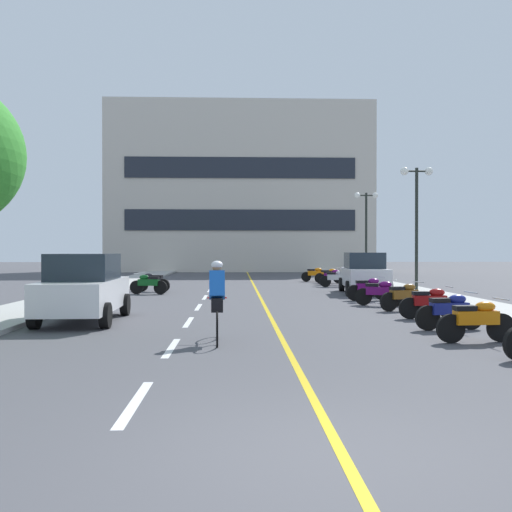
{
  "coord_description": "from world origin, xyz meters",
  "views": [
    {
      "loc": [
        -0.74,
        -5.11,
        1.9
      ],
      "look_at": [
        0.21,
        21.5,
        1.65
      ],
      "focal_mm": 39.8,
      "sensor_mm": 36.0,
      "label": 1
    }
  ],
  "objects_px": {
    "parked_car_near": "(84,287)",
    "motorcycle_7": "(369,288)",
    "motorcycle_3": "(450,310)",
    "motorcycle_4": "(430,302)",
    "street_lamp_far": "(366,216)",
    "motorcycle_10": "(336,278)",
    "motorcycle_11": "(332,276)",
    "cyclist_rider": "(217,300)",
    "motorcycle_5": "(404,296)",
    "motorcycle_6": "(380,292)",
    "motorcycle_9": "(152,282)",
    "motorcycle_12": "(329,275)",
    "motorcycle_8": "(148,283)",
    "motorcycle_2": "(477,320)",
    "parked_car_mid": "(364,273)",
    "street_lamp_mid": "(417,201)",
    "motorcycle_13": "(315,274)"
  },
  "relations": [
    {
      "from": "motorcycle_3",
      "to": "motorcycle_4",
      "type": "height_order",
      "value": "same"
    },
    {
      "from": "street_lamp_mid",
      "to": "motorcycle_12",
      "type": "bearing_deg",
      "value": 108.37
    },
    {
      "from": "motorcycle_6",
      "to": "motorcycle_12",
      "type": "bearing_deg",
      "value": 87.93
    },
    {
      "from": "motorcycle_11",
      "to": "parked_car_near",
      "type": "bearing_deg",
      "value": -120.6
    },
    {
      "from": "motorcycle_3",
      "to": "motorcycle_9",
      "type": "height_order",
      "value": "same"
    },
    {
      "from": "motorcycle_12",
      "to": "cyclist_rider",
      "type": "bearing_deg",
      "value": -105.45
    },
    {
      "from": "motorcycle_3",
      "to": "motorcycle_7",
      "type": "relative_size",
      "value": 1.0
    },
    {
      "from": "motorcycle_2",
      "to": "motorcycle_9",
      "type": "bearing_deg",
      "value": 120.7
    },
    {
      "from": "street_lamp_far",
      "to": "motorcycle_11",
      "type": "height_order",
      "value": "street_lamp_far"
    },
    {
      "from": "motorcycle_4",
      "to": "motorcycle_5",
      "type": "height_order",
      "value": "same"
    },
    {
      "from": "parked_car_mid",
      "to": "motorcycle_8",
      "type": "height_order",
      "value": "parked_car_mid"
    },
    {
      "from": "motorcycle_10",
      "to": "motorcycle_2",
      "type": "bearing_deg",
      "value": -90.84
    },
    {
      "from": "motorcycle_7",
      "to": "motorcycle_4",
      "type": "bearing_deg",
      "value": -86.77
    },
    {
      "from": "motorcycle_5",
      "to": "motorcycle_7",
      "type": "relative_size",
      "value": 0.97
    },
    {
      "from": "motorcycle_2",
      "to": "motorcycle_6",
      "type": "bearing_deg",
      "value": 90.06
    },
    {
      "from": "motorcycle_4",
      "to": "motorcycle_7",
      "type": "xyz_separation_m",
      "value": [
        -0.33,
        5.87,
        0.0
      ]
    },
    {
      "from": "motorcycle_2",
      "to": "motorcycle_5",
      "type": "relative_size",
      "value": 1.03
    },
    {
      "from": "parked_car_near",
      "to": "motorcycle_7",
      "type": "xyz_separation_m",
      "value": [
        9.13,
        6.09,
        -0.44
      ]
    },
    {
      "from": "motorcycle_6",
      "to": "motorcycle_3",
      "type": "bearing_deg",
      "value": -88.52
    },
    {
      "from": "motorcycle_11",
      "to": "motorcycle_10",
      "type": "bearing_deg",
      "value": -93.67
    },
    {
      "from": "motorcycle_2",
      "to": "parked_car_mid",
      "type": "bearing_deg",
      "value": 86.87
    },
    {
      "from": "motorcycle_5",
      "to": "motorcycle_12",
      "type": "height_order",
      "value": "same"
    },
    {
      "from": "motorcycle_8",
      "to": "parked_car_near",
      "type": "bearing_deg",
      "value": -91.45
    },
    {
      "from": "parked_car_near",
      "to": "motorcycle_12",
      "type": "bearing_deg",
      "value": 61.55
    },
    {
      "from": "street_lamp_mid",
      "to": "cyclist_rider",
      "type": "distance_m",
      "value": 16.07
    },
    {
      "from": "street_lamp_mid",
      "to": "motorcycle_4",
      "type": "height_order",
      "value": "street_lamp_mid"
    },
    {
      "from": "motorcycle_9",
      "to": "motorcycle_11",
      "type": "bearing_deg",
      "value": 27.65
    },
    {
      "from": "motorcycle_6",
      "to": "motorcycle_7",
      "type": "relative_size",
      "value": 0.96
    },
    {
      "from": "street_lamp_mid",
      "to": "cyclist_rider",
      "type": "bearing_deg",
      "value": -122.48
    },
    {
      "from": "street_lamp_far",
      "to": "motorcycle_4",
      "type": "xyz_separation_m",
      "value": [
        -2.53,
        -18.66,
        -3.53
      ]
    },
    {
      "from": "motorcycle_11",
      "to": "cyclist_rider",
      "type": "xyz_separation_m",
      "value": [
        -5.74,
        -19.5,
        0.41
      ]
    },
    {
      "from": "motorcycle_8",
      "to": "motorcycle_10",
      "type": "distance_m",
      "value": 10.12
    },
    {
      "from": "street_lamp_far",
      "to": "parked_car_near",
      "type": "distance_m",
      "value": 22.58
    },
    {
      "from": "motorcycle_9",
      "to": "motorcycle_7",
      "type": "bearing_deg",
      "value": -29.25
    },
    {
      "from": "parked_car_mid",
      "to": "motorcycle_5",
      "type": "height_order",
      "value": "parked_car_mid"
    },
    {
      "from": "street_lamp_mid",
      "to": "street_lamp_far",
      "type": "xyz_separation_m",
      "value": [
        -0.14,
        9.18,
        -0.11
      ]
    },
    {
      "from": "motorcycle_8",
      "to": "cyclist_rider",
      "type": "xyz_separation_m",
      "value": [
        3.44,
        -13.12,
        0.41
      ]
    },
    {
      "from": "motorcycle_5",
      "to": "motorcycle_11",
      "type": "height_order",
      "value": "same"
    },
    {
      "from": "motorcycle_9",
      "to": "motorcycle_11",
      "type": "xyz_separation_m",
      "value": [
        9.22,
        4.83,
        0.0
      ]
    },
    {
      "from": "motorcycle_12",
      "to": "motorcycle_10",
      "type": "bearing_deg",
      "value": -93.6
    },
    {
      "from": "motorcycle_10",
      "to": "motorcycle_11",
      "type": "relative_size",
      "value": 1.0
    },
    {
      "from": "street_lamp_far",
      "to": "motorcycle_11",
      "type": "bearing_deg",
      "value": -131.0
    },
    {
      "from": "motorcycle_3",
      "to": "motorcycle_13",
      "type": "distance_m",
      "value": 21.35
    },
    {
      "from": "motorcycle_3",
      "to": "motorcycle_10",
      "type": "bearing_deg",
      "value": 89.59
    },
    {
      "from": "street_lamp_far",
      "to": "motorcycle_10",
      "type": "bearing_deg",
      "value": -119.18
    },
    {
      "from": "street_lamp_mid",
      "to": "motorcycle_10",
      "type": "distance_m",
      "value": 6.35
    },
    {
      "from": "motorcycle_11",
      "to": "motorcycle_13",
      "type": "relative_size",
      "value": 1.0
    },
    {
      "from": "motorcycle_2",
      "to": "motorcycle_6",
      "type": "relative_size",
      "value": 1.04
    },
    {
      "from": "motorcycle_4",
      "to": "cyclist_rider",
      "type": "bearing_deg",
      "value": -146.7
    },
    {
      "from": "street_lamp_mid",
      "to": "motorcycle_5",
      "type": "distance_m",
      "value": 8.6
    }
  ]
}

